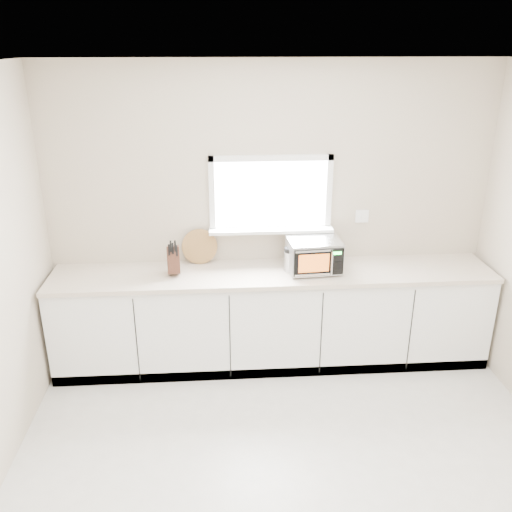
{
  "coord_description": "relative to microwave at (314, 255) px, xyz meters",
  "views": [
    {
      "loc": [
        -0.47,
        -2.7,
        2.82
      ],
      "look_at": [
        -0.16,
        1.55,
        1.13
      ],
      "focal_mm": 38.0,
      "sensor_mm": 36.0,
      "label": 1
    }
  ],
  "objects": [
    {
      "name": "cabinets",
      "position": [
        -0.36,
        0.02,
        -0.63
      ],
      "size": [
        3.92,
        0.6,
        0.88
      ],
      "primitive_type": "cube",
      "color": "white",
      "rests_on": "ground"
    },
    {
      "name": "cutting_board",
      "position": [
        -1.01,
        0.26,
        0.01
      ],
      "size": [
        0.32,
        0.08,
        0.32
      ],
      "primitive_type": "cylinder",
      "rotation": [
        1.4,
        0.0,
        0.0
      ],
      "color": "olive",
      "rests_on": "countertop"
    },
    {
      "name": "knife_block",
      "position": [
        -1.23,
        0.03,
        -0.01
      ],
      "size": [
        0.12,
        0.23,
        0.33
      ],
      "rotation": [
        0.0,
        0.0,
        0.08
      ],
      "color": "#472819",
      "rests_on": "countertop"
    },
    {
      "name": "microwave",
      "position": [
        0.0,
        0.0,
        0.0
      ],
      "size": [
        0.48,
        0.39,
        0.29
      ],
      "rotation": [
        0.0,
        0.0,
        0.08
      ],
      "color": "black",
      "rests_on": "countertop"
    },
    {
      "name": "ground",
      "position": [
        -0.36,
        -1.68,
        -1.07
      ],
      "size": [
        4.0,
        4.0,
        0.0
      ],
      "primitive_type": "plane",
      "color": "beige",
      "rests_on": "ground"
    },
    {
      "name": "back_wall",
      "position": [
        -0.36,
        0.32,
        0.29
      ],
      "size": [
        4.0,
        0.17,
        2.7
      ],
      "color": "#C1B59A",
      "rests_on": "ground"
    },
    {
      "name": "coffee_grinder",
      "position": [
        -0.2,
        0.03,
        -0.04
      ],
      "size": [
        0.15,
        0.15,
        0.22
      ],
      "rotation": [
        0.0,
        0.0,
        0.17
      ],
      "color": "silver",
      "rests_on": "countertop"
    },
    {
      "name": "countertop",
      "position": [
        -0.36,
        0.01,
        -0.17
      ],
      "size": [
        3.92,
        0.64,
        0.04
      ],
      "primitive_type": "cube",
      "color": "beige",
      "rests_on": "cabinets"
    }
  ]
}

